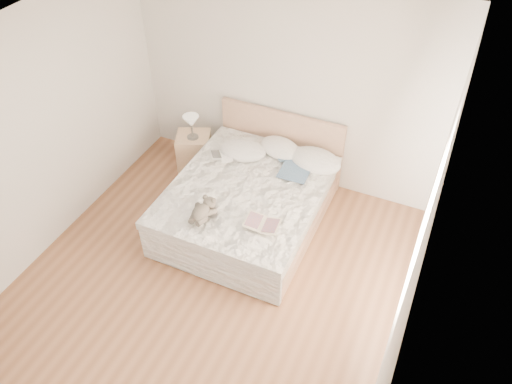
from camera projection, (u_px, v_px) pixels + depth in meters
floor at (205, 288)px, 5.51m from camera, size 4.00×4.50×0.00m
ceiling at (180, 64)px, 3.71m from camera, size 4.00×4.50×0.00m
wall_back at (285, 86)px, 6.14m from camera, size 4.00×0.02×2.70m
wall_left at (28, 145)px, 5.23m from camera, size 0.02×4.50×2.70m
wall_right at (412, 267)px, 4.00m from camera, size 0.02×4.50×2.70m
window at (421, 233)px, 4.14m from camera, size 0.02×1.30×1.10m
bed at (250, 201)px, 6.12m from camera, size 1.72×2.14×1.00m
nightstand at (195, 152)px, 6.89m from camera, size 0.57×0.55×0.56m
table_lamp at (191, 122)px, 6.51m from camera, size 0.24×0.24×0.34m
pillow_left at (243, 150)px, 6.33m from camera, size 0.65×0.50×0.18m
pillow_middle at (280, 148)px, 6.37m from camera, size 0.68×0.58×0.17m
pillow_right at (316, 160)px, 6.18m from camera, size 0.73×0.57×0.20m
blouse at (297, 167)px, 6.09m from camera, size 0.58×0.62×0.02m
photo_book at (221, 157)px, 6.25m from camera, size 0.36×0.34×0.02m
childrens_book at (262, 224)px, 5.37m from camera, size 0.42×0.30×0.03m
teddy_bear at (201, 217)px, 5.42m from camera, size 0.24×0.34×0.18m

